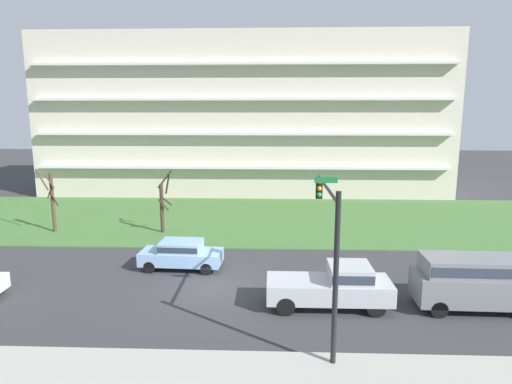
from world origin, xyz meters
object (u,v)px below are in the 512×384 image
at_px(tree_left, 163,204).
at_px(pickup_silver_near_right, 334,285).
at_px(traffic_signal_mast, 328,230).
at_px(sedan_blue_near_left, 181,253).
at_px(tree_far_left, 52,200).
at_px(van_gray_center_left, 477,279).

relative_size(tree_left, pickup_silver_near_right, 0.83).
bearing_deg(traffic_signal_mast, tree_left, 124.80).
xyz_separation_m(tree_left, pickup_silver_near_right, (10.42, -11.58, -1.08)).
distance_m(sedan_blue_near_left, traffic_signal_mast, 10.44).
distance_m(tree_left, sedan_blue_near_left, 7.69).
height_order(sedan_blue_near_left, pickup_silver_near_right, pickup_silver_near_right).
bearing_deg(pickup_silver_near_right, tree_left, 131.87).
relative_size(tree_far_left, tree_left, 1.03).
bearing_deg(pickup_silver_near_right, traffic_signal_mast, -104.83).
height_order(van_gray_center_left, traffic_signal_mast, traffic_signal_mast).
relative_size(tree_left, van_gray_center_left, 0.86).
bearing_deg(tree_left, pickup_silver_near_right, -48.02).
distance_m(tree_far_left, traffic_signal_mast, 22.48).
distance_m(tree_far_left, sedan_blue_near_left, 12.71).
bearing_deg(pickup_silver_near_right, van_gray_center_left, -0.12).
distance_m(sedan_blue_near_left, pickup_silver_near_right, 8.90).
bearing_deg(tree_left, van_gray_center_left, -35.03).
bearing_deg(sedan_blue_near_left, tree_left, -65.82).
relative_size(tree_left, traffic_signal_mast, 0.74).
height_order(tree_far_left, traffic_signal_mast, traffic_signal_mast).
xyz_separation_m(pickup_silver_near_right, traffic_signal_mast, (-0.65, -2.48, 3.16)).
relative_size(sedan_blue_near_left, van_gray_center_left, 0.86).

